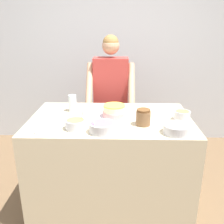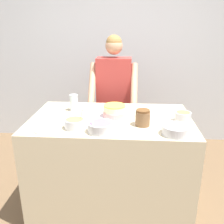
% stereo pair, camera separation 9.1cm
% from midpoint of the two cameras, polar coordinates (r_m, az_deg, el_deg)
% --- Properties ---
extents(wall_back, '(10.00, 0.05, 2.60)m').
position_cam_midpoint_polar(wall_back, '(3.72, -0.20, 13.04)').
color(wall_back, silver).
rests_on(wall_back, ground_plane).
extents(counter, '(1.45, 0.89, 0.92)m').
position_cam_midpoint_polar(counter, '(2.45, -1.36, -11.42)').
color(counter, '#C6B793').
rests_on(counter, ground_plane).
extents(person_baker, '(0.54, 0.46, 1.61)m').
position_cam_midpoint_polar(person_baker, '(2.96, -1.16, 4.69)').
color(person_baker, '#2D2D38').
rests_on(person_baker, ground_plane).
extents(cake, '(0.32, 0.32, 0.12)m').
position_cam_midpoint_polar(cake, '(2.24, -0.63, -0.01)').
color(cake, silver).
rests_on(cake, counter).
extents(frosting_bowl_olive, '(0.14, 0.14, 0.08)m').
position_cam_midpoint_polar(frosting_bowl_olive, '(2.25, 14.63, -0.75)').
color(frosting_bowl_olive, silver).
rests_on(frosting_bowl_olive, counter).
extents(frosting_bowl_yellow, '(0.17, 0.17, 0.17)m').
position_cam_midpoint_polar(frosting_bowl_yellow, '(2.03, -9.59, -2.69)').
color(frosting_bowl_yellow, silver).
rests_on(frosting_bowl_yellow, counter).
extents(frosting_bowl_purple, '(0.20, 0.20, 0.15)m').
position_cam_midpoint_polar(frosting_bowl_purple, '(1.94, -3.61, -3.46)').
color(frosting_bowl_purple, silver).
rests_on(frosting_bowl_purple, counter).
extents(frosting_bowl_pink, '(0.21, 0.21, 0.16)m').
position_cam_midpoint_polar(frosting_bowl_pink, '(1.97, 13.29, -3.71)').
color(frosting_bowl_pink, silver).
rests_on(frosting_bowl_pink, counter).
extents(drinking_glass, '(0.08, 0.08, 0.16)m').
position_cam_midpoint_polar(drinking_glass, '(2.43, -10.08, 1.97)').
color(drinking_glass, silver).
rests_on(drinking_glass, counter).
extents(ceramic_plate, '(0.20, 0.20, 0.01)m').
position_cam_midpoint_polar(ceramic_plate, '(2.05, -15.79, -4.12)').
color(ceramic_plate, silver).
rests_on(ceramic_plate, counter).
extents(stoneware_jar, '(0.12, 0.12, 0.14)m').
position_cam_midpoint_polar(stoneware_jar, '(2.08, 5.91, -1.22)').
color(stoneware_jar, brown).
rests_on(stoneware_jar, counter).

